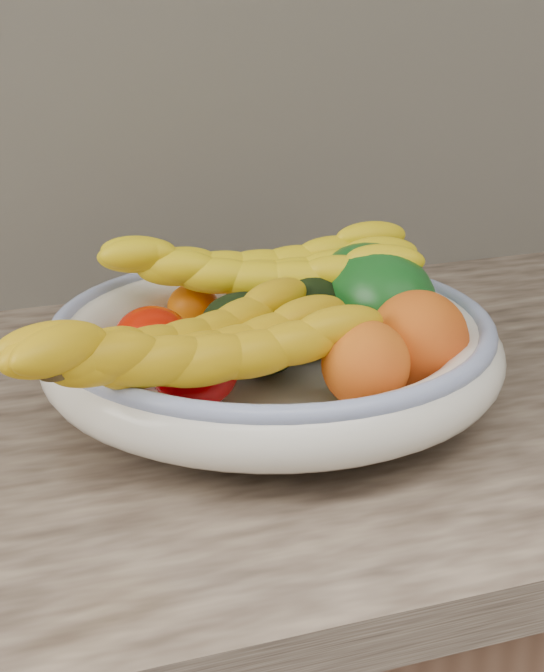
{
  "coord_description": "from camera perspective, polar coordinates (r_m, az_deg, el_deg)",
  "views": [
    {
      "loc": [
        -0.27,
        0.9,
        1.27
      ],
      "look_at": [
        0.0,
        1.66,
        0.96
      ],
      "focal_mm": 55.0,
      "sensor_mm": 36.0,
      "label": 1
    }
  ],
  "objects": [
    {
      "name": "fruit_bowl",
      "position": [
        0.87,
        0.0,
        -0.7
      ],
      "size": [
        0.39,
        0.39,
        0.08
      ],
      "color": "white",
      "rests_on": "kitchen_counter"
    },
    {
      "name": "clementine_back_left",
      "position": [
        0.96,
        -4.39,
        1.6
      ],
      "size": [
        0.06,
        0.06,
        0.04
      ],
      "primitive_type": "ellipsoid",
      "rotation": [
        0.0,
        0.0,
        0.22
      ],
      "color": "#E06604",
      "rests_on": "fruit_bowl"
    },
    {
      "name": "clementine_back_right",
      "position": [
        0.96,
        0.37,
        1.74
      ],
      "size": [
        0.07,
        0.07,
        0.05
      ],
      "primitive_type": "ellipsoid",
      "rotation": [
        0.0,
        0.0,
        0.3
      ],
      "color": "#FF5605",
      "rests_on": "fruit_bowl"
    },
    {
      "name": "clementine_back_mid",
      "position": [
        0.93,
        -1.39,
        1.14
      ],
      "size": [
        0.07,
        0.07,
        0.05
      ],
      "primitive_type": "ellipsoid",
      "rotation": [
        0.0,
        0.0,
        -0.26
      ],
      "color": "#DA5D04",
      "rests_on": "fruit_bowl"
    },
    {
      "name": "tomato_left",
      "position": [
        0.86,
        -6.66,
        -0.32
      ],
      "size": [
        0.07,
        0.07,
        0.06
      ],
      "primitive_type": "ellipsoid",
      "rotation": [
        0.0,
        0.0,
        -0.1
      ],
      "color": "#C31301",
      "rests_on": "fruit_bowl"
    },
    {
      "name": "tomato_near_left",
      "position": [
        0.8,
        -4.3,
        -1.8
      ],
      "size": [
        0.09,
        0.09,
        0.06
      ],
      "primitive_type": "ellipsoid",
      "rotation": [
        0.0,
        0.0,
        -0.28
      ],
      "color": "#A60004",
      "rests_on": "fruit_bowl"
    },
    {
      "name": "avocado_center",
      "position": [
        0.86,
        -1.17,
        0.13
      ],
      "size": [
        0.11,
        0.12,
        0.07
      ],
      "primitive_type": "ellipsoid",
      "rotation": [
        0.0,
        0.0,
        0.53
      ],
      "color": "black",
      "rests_on": "fruit_bowl"
    },
    {
      "name": "avocado_right",
      "position": [
        0.92,
        2.39,
        1.47
      ],
      "size": [
        0.13,
        0.14,
        0.08
      ],
      "primitive_type": "ellipsoid",
      "rotation": [
        0.0,
        0.0,
        -0.56
      ],
      "color": "black",
      "rests_on": "fruit_bowl"
    },
    {
      "name": "green_mango",
      "position": [
        0.91,
        5.62,
        2.02
      ],
      "size": [
        0.14,
        0.16,
        0.12
      ],
      "primitive_type": "ellipsoid",
      "rotation": [
        0.0,
        0.31,
        0.22
      ],
      "color": "#0E4E16",
      "rests_on": "fruit_bowl"
    },
    {
      "name": "peach_front",
      "position": [
        0.8,
        5.22,
        -1.56
      ],
      "size": [
        0.08,
        0.08,
        0.07
      ],
      "primitive_type": "ellipsoid",
      "rotation": [
        0.0,
        0.0,
        -0.1
      ],
      "color": "orange",
      "rests_on": "fruit_bowl"
    },
    {
      "name": "peach_right",
      "position": [
        0.84,
        8.11,
        -0.24
      ],
      "size": [
        0.1,
        0.1,
        0.08
      ],
      "primitive_type": "ellipsoid",
      "rotation": [
        0.0,
        0.0,
        0.23
      ],
      "color": "orange",
      "rests_on": "fruit_bowl"
    },
    {
      "name": "banana_bunch_back",
      "position": [
        0.93,
        -0.74,
        3.24
      ],
      "size": [
        0.32,
        0.19,
        0.09
      ],
      "primitive_type": null,
      "rotation": [
        0.0,
        0.0,
        -0.27
      ],
      "color": "yellow",
      "rests_on": "fruit_bowl"
    },
    {
      "name": "banana_bunch_front",
      "position": [
        0.77,
        -4.47,
        -1.23
      ],
      "size": [
        0.33,
        0.21,
        0.09
      ],
      "primitive_type": null,
      "rotation": [
        0.0,
        0.0,
        0.31
      ],
      "color": "yellow",
      "rests_on": "fruit_bowl"
    }
  ]
}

